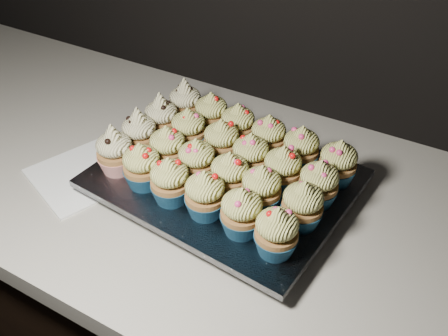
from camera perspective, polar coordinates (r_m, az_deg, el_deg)
cabinet at (r=1.24m, az=-1.68°, el=-18.13°), size 2.40×0.60×0.86m
worktop at (r=0.90m, az=-2.21°, el=-2.25°), size 2.44×0.64×0.04m
napkin at (r=0.93m, az=-15.76°, el=-0.76°), size 0.21×0.21×0.00m
baking_tray at (r=0.86m, az=0.00°, el=-2.04°), size 0.40×0.32×0.02m
foil_lining at (r=0.85m, az=0.00°, el=-1.16°), size 0.44×0.35×0.01m
cupcake_0 at (r=0.85m, az=-12.37°, el=1.91°), size 0.06×0.06×0.10m
cupcake_1 at (r=0.81m, az=-9.35°, el=0.20°), size 0.06×0.06×0.08m
cupcake_2 at (r=0.78m, az=-6.19°, el=-1.50°), size 0.06×0.06×0.08m
cupcake_3 at (r=0.75m, az=-2.18°, el=-3.06°), size 0.06×0.06×0.08m
cupcake_4 at (r=0.72m, az=2.03°, el=-5.06°), size 0.06×0.06×0.08m
cupcake_5 at (r=0.70m, az=6.03°, el=-7.29°), size 0.06×0.06×0.08m
cupcake_6 at (r=0.88m, az=-9.63°, el=3.91°), size 0.06×0.06×0.10m
cupcake_7 at (r=0.84m, az=-6.45°, el=2.23°), size 0.06×0.06×0.08m
cupcake_8 at (r=0.81m, az=-3.13°, el=0.75°), size 0.06×0.06×0.08m
cupcake_9 at (r=0.78m, az=0.65°, el=-0.85°), size 0.06×0.06×0.08m
cupcake_10 at (r=0.76m, az=4.29°, el=-2.40°), size 0.06×0.06×0.08m
cupcake_11 at (r=0.74m, az=8.96°, el=-4.23°), size 0.06×0.06×0.08m
cupcake_12 at (r=0.92m, az=-7.17°, el=5.67°), size 0.06×0.06×0.10m
cupcake_13 at (r=0.89m, az=-4.06°, el=4.33°), size 0.06×0.06×0.08m
cupcake_14 at (r=0.85m, az=-0.30°, el=3.02°), size 0.06×0.06×0.08m
cupcake_15 at (r=0.82m, az=3.04°, el=1.38°), size 0.06×0.06×0.08m
cupcake_16 at (r=0.80m, az=6.69°, el=-0.13°), size 0.06×0.06×0.08m
cupcake_17 at (r=0.78m, az=10.75°, el=-1.79°), size 0.06×0.06×0.08m
cupcake_18 at (r=0.96m, az=-4.44°, el=7.41°), size 0.06×0.06×0.10m
cupcake_19 at (r=0.93m, az=-1.45°, el=6.19°), size 0.06×0.06×0.08m
cupcake_20 at (r=0.90m, az=1.59°, el=4.89°), size 0.06×0.06×0.08m
cupcake_21 at (r=0.87m, az=5.08°, el=3.53°), size 0.06×0.06×0.08m
cupcake_22 at (r=0.85m, az=8.76°, el=2.18°), size 0.06×0.06×0.08m
cupcake_23 at (r=0.83m, az=12.89°, el=0.54°), size 0.06×0.06×0.08m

